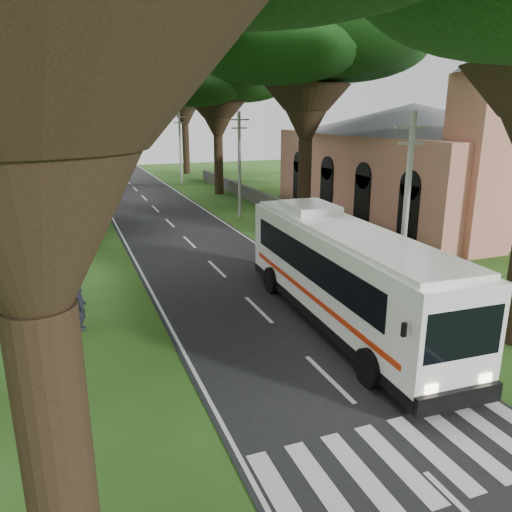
{
  "coord_description": "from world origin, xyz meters",
  "views": [
    {
      "loc": [
        -7.07,
        -10.03,
        7.97
      ],
      "look_at": [
        0.1,
        8.52,
        2.2
      ],
      "focal_mm": 35.0,
      "sensor_mm": 36.0,
      "label": 1
    }
  ],
  "objects": [
    {
      "name": "tree_r_mida",
      "position": [
        8.0,
        20.0,
        12.69
      ],
      "size": [
        15.22,
        15.22,
        16.04
      ],
      "color": "black",
      "rests_on": "ground"
    },
    {
      "name": "pole_near",
      "position": [
        5.5,
        6.0,
        4.18
      ],
      "size": [
        1.6,
        0.24,
        8.0
      ],
      "color": "gray",
      "rests_on": "ground"
    },
    {
      "name": "coach_bus",
      "position": [
        2.51,
        5.6,
        2.08
      ],
      "size": [
        3.56,
        13.22,
        3.86
      ],
      "rotation": [
        0.0,
        0.0,
        -0.05
      ],
      "color": "white",
      "rests_on": "ground"
    },
    {
      "name": "distant_car_b",
      "position": [
        -3.0,
        47.53,
        0.72
      ],
      "size": [
        1.65,
        4.24,
        1.38
      ],
      "primitive_type": "imported",
      "rotation": [
        0.0,
        0.0,
        -0.05
      ],
      "color": "navy",
      "rests_on": "road"
    },
    {
      "name": "church",
      "position": [
        17.86,
        21.55,
        4.91
      ],
      "size": [
        14.0,
        24.0,
        11.6
      ],
      "color": "#E1846D",
      "rests_on": "ground"
    },
    {
      "name": "tree_r_midb",
      "position": [
        7.5,
        38.0,
        11.28
      ],
      "size": [
        13.09,
        13.09,
        14.22
      ],
      "color": "black",
      "rests_on": "ground"
    },
    {
      "name": "tree_l_far",
      "position": [
        -8.5,
        48.0,
        11.3
      ],
      "size": [
        13.66,
        13.66,
        14.34
      ],
      "color": "black",
      "rests_on": "ground"
    },
    {
      "name": "road",
      "position": [
        0.0,
        25.0,
        0.01
      ],
      "size": [
        8.0,
        120.0,
        0.04
      ],
      "primitive_type": "cube",
      "color": "black",
      "rests_on": "ground"
    },
    {
      "name": "distant_car_c",
      "position": [
        0.8,
        61.52,
        0.68
      ],
      "size": [
        3.05,
        4.8,
        1.29
      ],
      "primitive_type": "imported",
      "rotation": [
        0.0,
        0.0,
        2.84
      ],
      "color": "maroon",
      "rests_on": "road"
    },
    {
      "name": "crosswalk",
      "position": [
        0.0,
        -2.0,
        0.0
      ],
      "size": [
        8.0,
        3.0,
        0.01
      ],
      "primitive_type": "cube",
      "color": "silver",
      "rests_on": "ground"
    },
    {
      "name": "ground",
      "position": [
        0.0,
        0.0,
        0.0
      ],
      "size": [
        140.0,
        140.0,
        0.0
      ],
      "primitive_type": "plane",
      "color": "#254614",
      "rests_on": "ground"
    },
    {
      "name": "pedestrian",
      "position": [
        -6.94,
        8.64,
        0.89
      ],
      "size": [
        0.45,
        0.67,
        1.78
      ],
      "primitive_type": "imported",
      "rotation": [
        0.0,
        0.0,
        1.53
      ],
      "color": "black",
      "rests_on": "ground"
    },
    {
      "name": "tree_l_midb",
      "position": [
        -7.5,
        30.0,
        10.69
      ],
      "size": [
        14.22,
        14.22,
        13.82
      ],
      "color": "black",
      "rests_on": "ground"
    },
    {
      "name": "tree_r_far",
      "position": [
        8.5,
        56.0,
        12.81
      ],
      "size": [
        15.98,
        15.98,
        16.3
      ],
      "color": "black",
      "rests_on": "ground"
    },
    {
      "name": "property_wall",
      "position": [
        9.0,
        24.0,
        0.6
      ],
      "size": [
        0.35,
        50.0,
        1.2
      ],
      "primitive_type": "cube",
      "color": "#383533",
      "rests_on": "ground"
    },
    {
      "name": "pole_far",
      "position": [
        5.5,
        46.0,
        4.18
      ],
      "size": [
        1.6,
        0.24,
        8.0
      ],
      "color": "gray",
      "rests_on": "ground"
    },
    {
      "name": "pole_mid",
      "position": [
        5.5,
        26.0,
        4.18
      ],
      "size": [
        1.6,
        0.24,
        8.0
      ],
      "color": "gray",
      "rests_on": "ground"
    }
  ]
}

